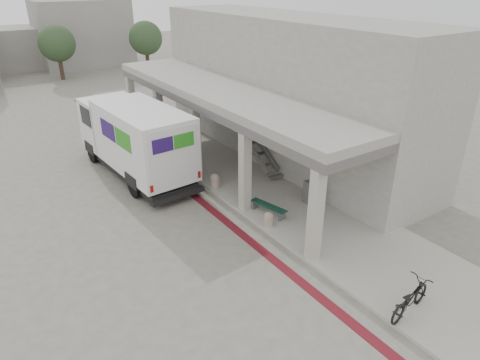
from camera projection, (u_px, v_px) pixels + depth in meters
ground at (206, 231)px, 16.02m from camera, size 120.00×120.00×0.00m
bike_lane_stripe at (203, 203)px, 18.01m from camera, size 0.35×40.00×0.01m
sidewalk at (289, 202)px, 18.00m from camera, size 4.40×28.00×0.12m
transit_building at (278, 92)px, 21.35m from camera, size 7.60×17.00×7.00m
tree_mid at (57, 44)px, 38.10m from camera, size 3.20×3.20×4.80m
tree_right at (146, 38)px, 41.38m from camera, size 3.20×3.20×4.80m
fedex_truck at (134, 138)px, 19.91m from camera, size 3.05×8.25×3.46m
bench at (268, 208)px, 16.84m from camera, size 0.72×1.68×0.39m
bollard_near at (268, 219)px, 16.10m from camera, size 0.36×0.36×0.55m
bollard_far at (215, 180)px, 19.01m from camera, size 0.43×0.43×0.64m
utility_cabinet at (311, 193)px, 17.55m from camera, size 0.45×0.59×0.97m
bicycle_black at (410, 298)px, 11.79m from camera, size 1.96×0.93×0.99m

